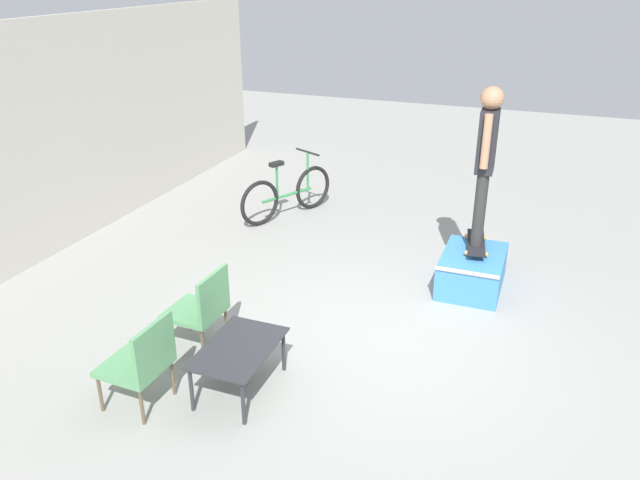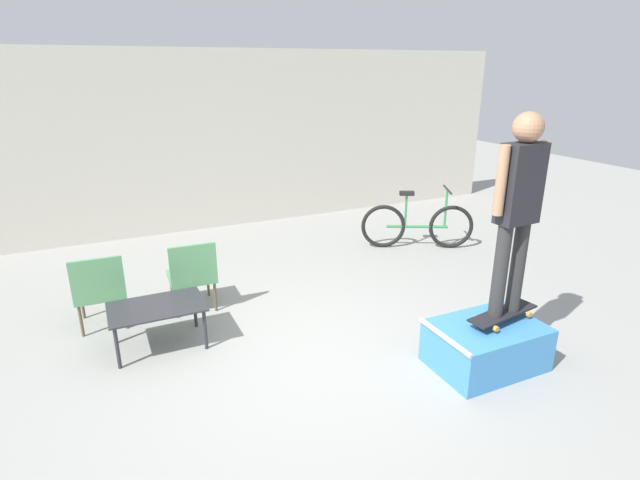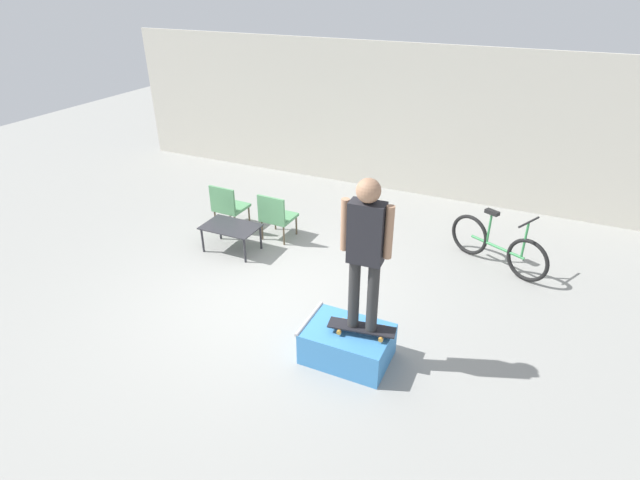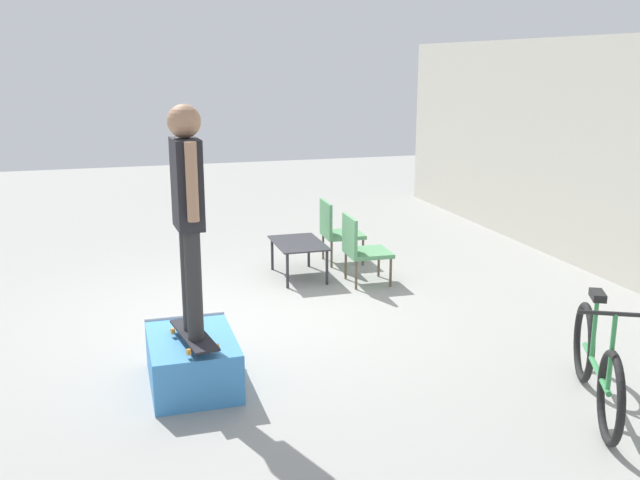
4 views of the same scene
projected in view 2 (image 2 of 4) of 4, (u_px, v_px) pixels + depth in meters
The scene contains 9 objects.
ground_plane at pixel (312, 363), 4.83m from camera, with size 24.00×24.00×0.00m, color gray.
house_wall_back at pixel (198, 143), 8.33m from camera, with size 12.00×0.06×3.00m.
skate_ramp_box at pixel (486, 345), 4.73m from camera, with size 1.04×0.71×0.45m.
skateboard_on_ramp at pixel (503, 313), 4.71m from camera, with size 0.81×0.34×0.07m.
person_skater at pixel (519, 199), 4.34m from camera, with size 0.57×0.26×1.85m.
coffee_table at pixel (157, 310), 5.00m from camera, with size 0.93×0.60×0.46m.
patio_chair_left at pixel (100, 288), 5.35m from camera, with size 0.54×0.54×0.86m.
patio_chair_right at pixel (192, 273), 5.74m from camera, with size 0.54×0.54×0.86m.
bicycle at pixel (417, 225), 7.78m from camera, with size 1.59×0.85×0.96m.
Camera 2 is at (-1.69, -3.81, 2.73)m, focal length 28.00 mm.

